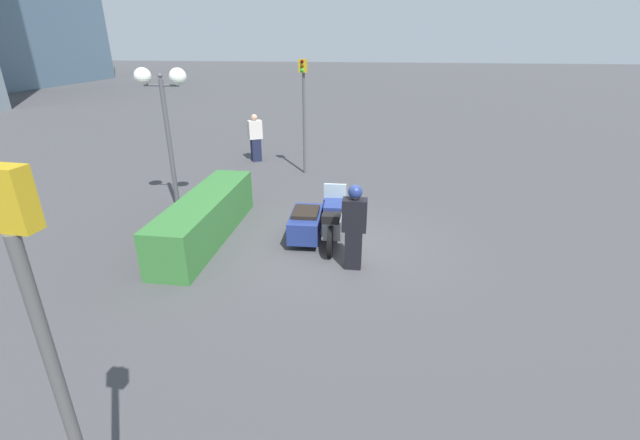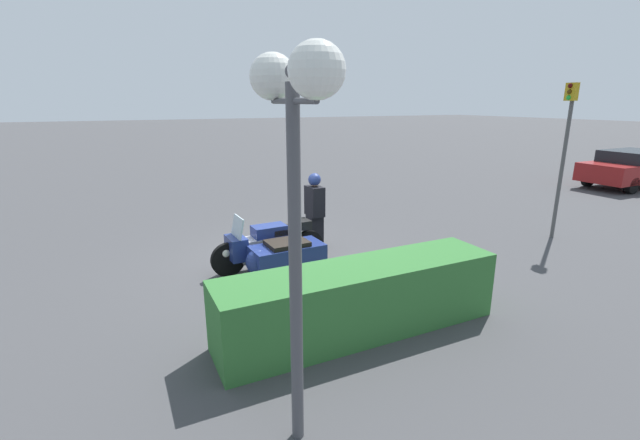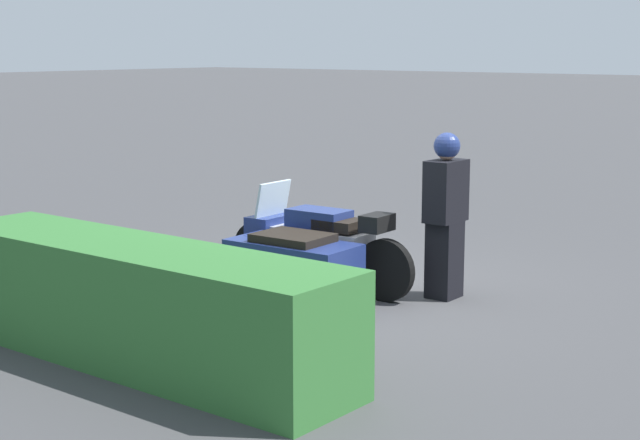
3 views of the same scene
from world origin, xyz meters
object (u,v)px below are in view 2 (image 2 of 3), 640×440
(police_motorcycle, at_px, (275,251))
(officer_rider, at_px, (315,211))
(parked_car_background, at_px, (632,168))
(hedge_bush_curbside, at_px, (360,299))
(twin_lamp_post, at_px, (293,129))
(traffic_light_far, at_px, (565,140))

(police_motorcycle, xyz_separation_m, officer_rider, (-1.29, -0.91, 0.47))
(officer_rider, distance_m, parked_car_background, 14.64)
(hedge_bush_curbside, bearing_deg, parked_car_background, -162.42)
(parked_car_background, bearing_deg, twin_lamp_post, -160.04)
(police_motorcycle, distance_m, parked_car_background, 16.03)
(hedge_bush_curbside, xyz_separation_m, parked_car_background, (-15.49, -4.91, 0.26))
(police_motorcycle, height_order, traffic_light_far, traffic_light_far)
(traffic_light_far, height_order, parked_car_background, traffic_light_far)
(officer_rider, height_order, hedge_bush_curbside, officer_rider)
(officer_rider, height_order, parked_car_background, officer_rider)
(police_motorcycle, relative_size, twin_lamp_post, 0.65)
(police_motorcycle, relative_size, hedge_bush_curbside, 0.57)
(twin_lamp_post, bearing_deg, officer_rider, -116.93)
(hedge_bush_curbside, relative_size, traffic_light_far, 1.15)
(twin_lamp_post, distance_m, traffic_light_far, 8.98)
(twin_lamp_post, xyz_separation_m, parked_car_background, (-17.12, -6.41, -2.30))
(traffic_light_far, bearing_deg, parked_car_background, -157.08)
(parked_car_background, bearing_deg, officer_rider, -175.11)
(hedge_bush_curbside, bearing_deg, police_motorcycle, -81.97)
(police_motorcycle, bearing_deg, twin_lamp_post, 70.41)
(police_motorcycle, height_order, parked_car_background, parked_car_background)
(twin_lamp_post, height_order, parked_car_background, twin_lamp_post)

